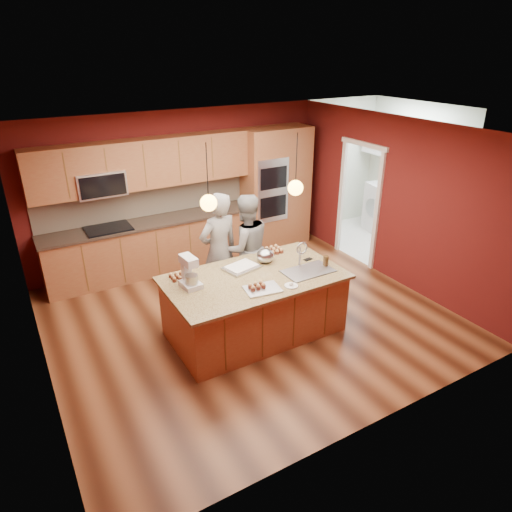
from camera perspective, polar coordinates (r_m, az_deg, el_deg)
floor at (r=6.84m, az=-0.96°, el=-7.61°), size 5.50×5.50×0.00m
ceiling at (r=5.85m, az=-1.15°, el=15.28°), size 5.50×5.50×0.00m
wall_back at (r=8.38m, az=-9.51°, el=8.44°), size 5.50×0.00×5.50m
wall_front at (r=4.44m, az=15.04°, el=-7.68°), size 5.50×0.00×5.50m
wall_left at (r=5.56m, az=-26.67°, el=-2.73°), size 0.00×5.00×5.00m
wall_right at (r=7.85m, az=16.88°, el=6.58°), size 0.00×5.00×5.00m
cabinet_run at (r=8.06m, az=-13.17°, el=4.71°), size 3.74×0.64×2.30m
oven_column at (r=8.96m, az=2.46°, el=8.52°), size 1.30×0.62×2.30m
doorway_trim at (r=8.46m, az=12.67°, el=6.21°), size 0.08×1.11×2.20m
laundry_room at (r=9.65m, az=18.93°, el=13.31°), size 2.60×2.70×2.70m
pendant_left at (r=5.38m, az=-5.95°, el=6.66°), size 0.20×0.20×0.80m
pendant_right at (r=5.97m, az=4.96°, el=8.53°), size 0.20×0.20×0.80m
island at (r=6.29m, az=-0.06°, el=-5.98°), size 2.37×1.33×1.25m
person_left at (r=6.77m, az=-4.65°, el=0.59°), size 0.71×0.53×1.80m
person_right at (r=6.97m, az=-1.33°, el=1.00°), size 0.89×0.72×1.70m
stand_mixer at (r=5.82m, az=-8.30°, el=-2.21°), size 0.24×0.32×0.42m
sheet_cake at (r=6.28m, az=-1.84°, el=-1.41°), size 0.53×0.44×0.05m
cooling_rack at (r=5.75m, az=0.81°, el=-4.16°), size 0.49×0.38×0.02m
mixing_bowl at (r=6.43m, az=1.17°, el=0.04°), size 0.25×0.25×0.21m
plate at (r=5.85m, az=4.42°, el=-3.72°), size 0.18×0.18×0.01m
tumbler at (r=6.41m, az=8.70°, el=-0.62°), size 0.08×0.08×0.15m
phone at (r=6.59m, az=6.51°, el=-0.41°), size 0.14×0.09×0.01m
cupcakes_left at (r=6.11m, az=-9.75°, el=-2.50°), size 0.21×0.21×0.06m
cupcakes_rack at (r=5.74m, az=0.14°, el=-3.73°), size 0.23×0.15×0.07m
cupcakes_right at (r=6.78m, az=2.27°, el=0.78°), size 0.24×0.24×0.07m
washer at (r=9.65m, az=18.98°, el=4.60°), size 0.73×0.75×1.09m
dryer at (r=10.15m, az=15.68°, el=5.82°), size 0.76×0.78×1.03m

